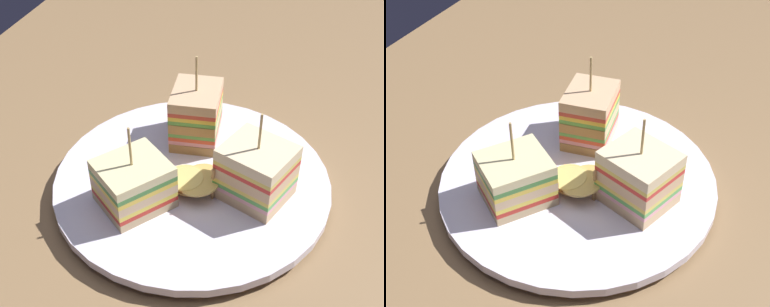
# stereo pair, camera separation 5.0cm
# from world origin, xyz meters

# --- Properties ---
(ground_plane) EXTENTS (1.27, 0.76, 0.02)m
(ground_plane) POSITION_xyz_m (0.00, 0.00, -0.01)
(ground_plane) COLOR olive
(plate) EXTENTS (0.27, 0.27, 0.02)m
(plate) POSITION_xyz_m (0.00, 0.00, 0.01)
(plate) COLOR white
(plate) RESTS_ON ground_plane
(sandwich_wedge_0) EXTENTS (0.07, 0.06, 0.10)m
(sandwich_wedge_0) POSITION_xyz_m (-0.06, -0.01, 0.05)
(sandwich_wedge_0) COLOR beige
(sandwich_wedge_0) RESTS_ON plate
(sandwich_wedge_1) EXTENTS (0.08, 0.08, 0.09)m
(sandwich_wedge_1) POSITION_xyz_m (0.05, -0.04, 0.04)
(sandwich_wedge_1) COLOR #D3B37F
(sandwich_wedge_1) RESTS_ON plate
(sandwich_wedge_2) EXTENTS (0.07, 0.08, 0.09)m
(sandwich_wedge_2) POSITION_xyz_m (0.01, 0.06, 0.05)
(sandwich_wedge_2) COLOR #DCB37F
(sandwich_wedge_2) RESTS_ON plate
(chip_pile) EXTENTS (0.07, 0.06, 0.02)m
(chip_pile) POSITION_xyz_m (0.01, 0.01, 0.03)
(chip_pile) COLOR #D5AF57
(chip_pile) RESTS_ON plate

